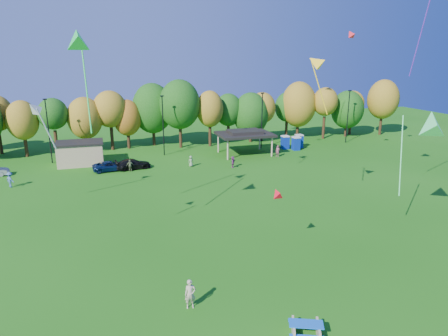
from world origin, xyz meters
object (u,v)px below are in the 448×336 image
object	(u,v)px
picnic_table	(306,329)
car_c	(110,166)
kite_flyer	(190,294)
car_d	(133,164)
porta_potties	(293,142)

from	to	relation	value
picnic_table	car_c	world-z (taller)	car_c
kite_flyer	car_c	distance (m)	32.64
car_d	porta_potties	bearing A→B (deg)	-88.75
car_d	kite_flyer	bearing A→B (deg)	172.35
kite_flyer	porta_potties	bearing A→B (deg)	60.78
picnic_table	kite_flyer	distance (m)	6.97
picnic_table	car_d	world-z (taller)	car_d
kite_flyer	car_c	bearing A→B (deg)	101.63
porta_potties	kite_flyer	xyz separation A→B (m)	(-25.29, -37.24, -0.17)
kite_flyer	car_c	world-z (taller)	kite_flyer
porta_potties	car_c	world-z (taller)	porta_potties
car_c	car_d	size ratio (longest dim) A/B	0.97
porta_potties	picnic_table	world-z (taller)	porta_potties
picnic_table	car_d	distance (m)	37.28
picnic_table	car_d	bearing A→B (deg)	122.44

